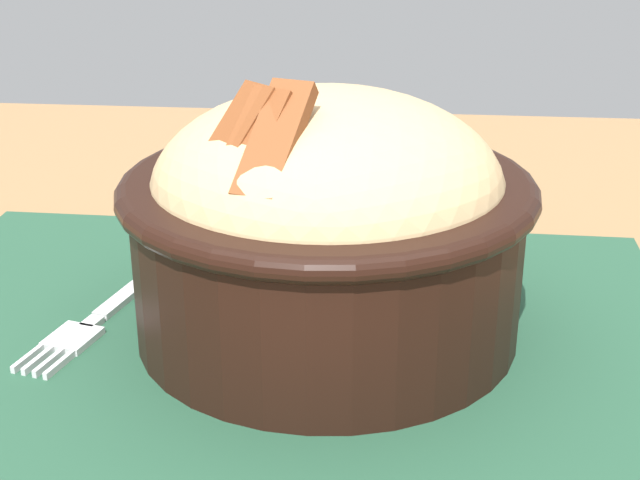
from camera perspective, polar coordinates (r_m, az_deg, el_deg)
table at (r=0.51m, az=0.32°, el=-11.72°), size 1.40×0.91×0.71m
placemat at (r=0.48m, az=-3.01°, el=-6.10°), size 0.43×0.32×0.00m
bowl at (r=0.46m, az=-0.03°, el=1.28°), size 0.22×0.22×0.14m
fork at (r=0.51m, az=-13.71°, el=-4.87°), size 0.04×0.12×0.00m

